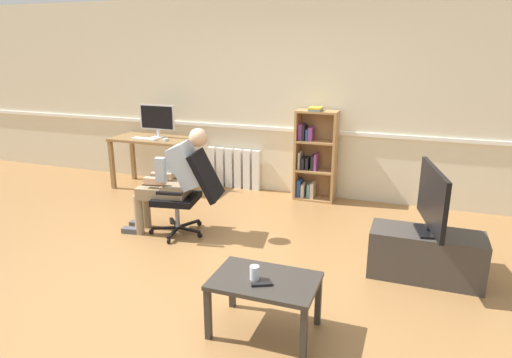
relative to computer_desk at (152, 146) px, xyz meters
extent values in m
plane|color=olive|center=(1.96, -2.15, -0.64)|extent=(18.00, 18.00, 0.00)
cube|color=beige|center=(1.96, 0.50, 0.71)|extent=(12.00, 0.10, 2.70)
cube|color=white|center=(1.96, 0.44, 0.28)|extent=(12.00, 0.03, 0.05)
cube|color=olive|center=(-0.53, -0.26, -0.28)|extent=(0.06, 0.06, 0.72)
cube|color=olive|center=(0.53, -0.26, -0.28)|extent=(0.06, 0.06, 0.72)
cube|color=olive|center=(0.53, 0.26, -0.28)|extent=(0.06, 0.06, 0.72)
cube|color=olive|center=(-0.53, 0.26, -0.28)|extent=(0.06, 0.06, 0.72)
cube|color=olive|center=(0.00, 0.00, 0.10)|extent=(1.14, 0.60, 0.04)
cube|color=silver|center=(0.07, 0.06, 0.13)|extent=(0.18, 0.14, 0.01)
cube|color=silver|center=(0.07, 0.08, 0.18)|extent=(0.04, 0.02, 0.10)
cube|color=silver|center=(0.07, 0.08, 0.41)|extent=(0.57, 0.02, 0.36)
cube|color=black|center=(0.07, 0.07, 0.41)|extent=(0.52, 0.00, 0.33)
cube|color=white|center=(-0.02, -0.14, 0.13)|extent=(0.38, 0.12, 0.02)
cube|color=white|center=(0.31, -0.12, 0.14)|extent=(0.06, 0.10, 0.03)
cube|color=#AD7F4C|center=(2.14, 0.27, -0.02)|extent=(0.03, 0.28, 1.23)
cube|color=#AD7F4C|center=(2.66, 0.27, -0.02)|extent=(0.03, 0.28, 1.23)
cube|color=#AD7F4C|center=(2.40, 0.41, -0.02)|extent=(0.52, 0.02, 1.23)
cube|color=#AD7F4C|center=(2.40, 0.27, -0.62)|extent=(0.49, 0.28, 0.03)
cube|color=#AD7F4C|center=(2.40, 0.27, -0.22)|extent=(0.49, 0.28, 0.03)
cube|color=#AD7F4C|center=(2.40, 0.27, 0.18)|extent=(0.49, 0.28, 0.03)
cube|color=#AD7F4C|center=(2.40, 0.27, 0.58)|extent=(0.49, 0.28, 0.03)
cube|color=#2D519E|center=(2.19, 0.28, -0.49)|extent=(0.05, 0.19, 0.23)
cube|color=beige|center=(2.19, 0.26, -0.09)|extent=(0.03, 0.19, 0.24)
cube|color=#89428E|center=(2.19, 0.29, 0.30)|extent=(0.05, 0.19, 0.21)
cube|color=beige|center=(2.25, 0.27, -0.52)|extent=(0.04, 0.19, 0.18)
cube|color=black|center=(2.24, 0.26, -0.13)|extent=(0.05, 0.19, 0.16)
cube|color=black|center=(2.25, 0.25, 0.30)|extent=(0.03, 0.19, 0.20)
cube|color=#6699A3|center=(2.33, 0.29, -0.52)|extent=(0.04, 0.19, 0.19)
cube|color=black|center=(2.30, 0.27, -0.13)|extent=(0.04, 0.19, 0.16)
cube|color=#2D519E|center=(2.29, 0.27, 0.27)|extent=(0.03, 0.19, 0.15)
cube|color=beige|center=(2.39, 0.27, -0.50)|extent=(0.03, 0.19, 0.22)
cube|color=black|center=(2.38, 0.26, -0.11)|extent=(0.05, 0.19, 0.20)
cube|color=#89428E|center=(2.34, 0.26, 0.28)|extent=(0.05, 0.19, 0.18)
cube|color=beige|center=(2.39, 0.26, -0.50)|extent=(0.05, 0.19, 0.21)
cube|color=#89428E|center=(2.42, 0.26, -0.09)|extent=(0.03, 0.19, 0.23)
cube|color=#6699A3|center=(2.38, 0.25, 0.61)|extent=(0.16, 0.22, 0.02)
cube|color=gold|center=(2.39, 0.24, 0.63)|extent=(0.16, 0.22, 0.02)
cube|color=white|center=(0.79, 0.39, -0.34)|extent=(0.11, 0.08, 0.59)
cube|color=white|center=(0.93, 0.39, -0.34)|extent=(0.11, 0.08, 0.59)
cube|color=white|center=(1.07, 0.39, -0.34)|extent=(0.11, 0.08, 0.59)
cube|color=white|center=(1.22, 0.39, -0.34)|extent=(0.11, 0.08, 0.59)
cube|color=white|center=(1.36, 0.39, -0.34)|extent=(0.11, 0.08, 0.59)
cube|color=white|center=(1.50, 0.39, -0.34)|extent=(0.11, 0.08, 0.59)
cube|color=black|center=(1.23, -1.56, -0.57)|extent=(0.09, 0.30, 0.02)
cylinder|color=black|center=(1.26, -1.71, -0.61)|extent=(0.03, 0.06, 0.06)
cube|color=black|center=(1.36, -1.43, -0.57)|extent=(0.30, 0.08, 0.02)
cylinder|color=black|center=(1.50, -1.45, -0.61)|extent=(0.06, 0.03, 0.06)
cube|color=black|center=(1.27, -1.28, -0.57)|extent=(0.16, 0.29, 0.02)
cylinder|color=black|center=(1.34, -1.14, -0.61)|extent=(0.04, 0.06, 0.06)
cube|color=black|center=(1.10, -1.31, -0.57)|extent=(0.24, 0.23, 0.02)
cylinder|color=black|center=(0.99, -1.20, -0.61)|extent=(0.06, 0.05, 0.06)
cube|color=black|center=(1.07, -1.48, -0.57)|extent=(0.28, 0.17, 0.02)
cylinder|color=black|center=(0.94, -1.55, -0.61)|extent=(0.06, 0.05, 0.06)
cylinder|color=gray|center=(1.21, -1.41, -0.41)|extent=(0.05, 0.05, 0.30)
cube|color=black|center=(1.21, -1.41, -0.23)|extent=(0.53, 0.53, 0.07)
cube|color=black|center=(1.56, -1.35, 0.06)|extent=(0.37, 0.48, 0.53)
cube|color=black|center=(1.18, -1.15, -0.08)|extent=(0.28, 0.09, 0.03)
cube|color=black|center=(1.27, -1.66, -0.08)|extent=(0.28, 0.09, 0.03)
cube|color=#937F60|center=(1.21, -1.41, -0.12)|extent=(0.31, 0.38, 0.14)
cube|color=#A3B2C1|center=(1.34, -1.39, 0.17)|extent=(0.43, 0.40, 0.52)
sphere|color=#D6A884|center=(1.48, -1.36, 0.48)|extent=(0.20, 0.20, 0.20)
cube|color=black|center=(0.93, -1.46, -0.02)|extent=(0.15, 0.06, 0.02)
cube|color=#937F60|center=(0.98, -1.35, -0.15)|extent=(0.43, 0.20, 0.13)
cylinder|color=#937F60|center=(0.78, -1.38, -0.41)|extent=(0.10, 0.10, 0.46)
cube|color=#4C4C51|center=(0.68, -1.40, -0.61)|extent=(0.23, 0.13, 0.06)
cube|color=#937F60|center=(1.02, -1.54, -0.15)|extent=(0.43, 0.20, 0.13)
cylinder|color=#937F60|center=(0.81, -1.58, -0.41)|extent=(0.10, 0.10, 0.46)
cube|color=#4C4C51|center=(0.71, -1.60, -0.61)|extent=(0.23, 0.13, 0.06)
cube|color=#A3B2C1|center=(1.08, -1.27, 0.15)|extent=(0.11, 0.10, 0.26)
cube|color=#D6A884|center=(0.99, -1.35, 0.00)|extent=(0.25, 0.11, 0.07)
cube|color=#A3B2C1|center=(1.14, -1.59, 0.15)|extent=(0.11, 0.10, 0.26)
cube|color=#D6A884|center=(1.03, -1.54, 0.00)|extent=(0.25, 0.11, 0.07)
cube|color=#3D3833|center=(3.84, -1.54, -0.41)|extent=(0.99, 0.42, 0.44)
cube|color=black|center=(3.84, -1.54, -0.18)|extent=(0.26, 0.35, 0.02)
cylinder|color=black|center=(3.84, -1.54, -0.15)|extent=(0.04, 0.04, 0.05)
cube|color=black|center=(3.84, -1.54, 0.14)|extent=(0.22, 0.86, 0.52)
cube|color=#B7D1F9|center=(3.87, -1.54, 0.14)|extent=(0.18, 0.80, 0.48)
cube|color=#332D28|center=(2.38, -3.04, -0.44)|extent=(0.04, 0.04, 0.40)
cube|color=#332D28|center=(3.08, -3.04, -0.44)|extent=(0.04, 0.04, 0.40)
cube|color=#332D28|center=(3.08, -2.59, -0.44)|extent=(0.04, 0.04, 0.40)
cube|color=#332D28|center=(2.38, -2.59, -0.44)|extent=(0.04, 0.04, 0.40)
cube|color=#332D28|center=(2.73, -2.81, -0.22)|extent=(0.76, 0.51, 0.03)
cylinder|color=silver|center=(2.66, -2.84, -0.15)|extent=(0.07, 0.07, 0.10)
cube|color=black|center=(2.74, -2.91, -0.20)|extent=(0.15, 0.10, 0.02)
camera|label=1|loc=(3.66, -5.55, 1.41)|focal=31.46mm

